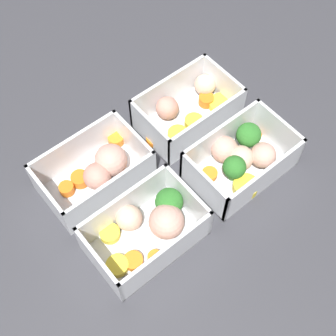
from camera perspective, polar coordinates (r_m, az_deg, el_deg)
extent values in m
plane|color=#38383D|center=(0.71, 0.00, -0.93)|extent=(4.00, 4.00, 0.00)
cube|color=white|center=(0.77, 2.34, 5.90)|extent=(0.15, 0.10, 0.00)
cube|color=white|center=(0.77, 0.10, 9.42)|extent=(0.15, 0.01, 0.06)
cube|color=white|center=(0.72, 4.86, 5.01)|extent=(0.15, 0.01, 0.06)
cube|color=white|center=(0.78, 6.67, 9.99)|extent=(0.01, 0.10, 0.06)
cube|color=white|center=(0.71, -2.15, 4.29)|extent=(0.01, 0.10, 0.06)
sphere|color=beige|center=(0.79, 4.55, 10.10)|extent=(0.04, 0.04, 0.04)
cylinder|color=yellow|center=(0.75, 3.17, 5.52)|extent=(0.04, 0.04, 0.02)
sphere|color=tan|center=(0.75, -0.08, 7.32)|extent=(0.04, 0.04, 0.04)
cylinder|color=orange|center=(0.74, -1.56, 3.63)|extent=(0.04, 0.04, 0.01)
cylinder|color=orange|center=(0.78, 4.67, 8.26)|extent=(0.03, 0.03, 0.02)
cylinder|color=yellow|center=(0.74, 1.21, 3.98)|extent=(0.04, 0.04, 0.02)
cylinder|color=yellow|center=(0.78, 6.45, 7.76)|extent=(0.05, 0.05, 0.01)
cube|color=white|center=(0.71, -8.77, -1.57)|extent=(0.15, 0.10, 0.00)
cube|color=white|center=(0.71, -11.23, 2.18)|extent=(0.15, 0.01, 0.06)
cube|color=white|center=(0.66, -6.80, -3.03)|extent=(0.15, 0.01, 0.06)
cube|color=white|center=(0.70, -4.11, 2.99)|extent=(0.01, 0.10, 0.06)
cube|color=white|center=(0.67, -14.29, -3.80)|extent=(0.01, 0.10, 0.06)
sphere|color=#D19E8C|center=(0.70, -6.98, 0.98)|extent=(0.06, 0.06, 0.05)
cylinder|color=orange|center=(0.70, -3.96, -0.57)|extent=(0.03, 0.03, 0.01)
sphere|color=tan|center=(0.69, -8.62, -0.99)|extent=(0.06, 0.06, 0.04)
cylinder|color=orange|center=(0.70, -12.25, -2.49)|extent=(0.03, 0.03, 0.01)
cylinder|color=orange|center=(0.71, -10.68, -1.34)|extent=(0.04, 0.04, 0.02)
cylinder|color=orange|center=(0.74, -6.36, 3.50)|extent=(0.04, 0.04, 0.01)
cube|color=white|center=(0.72, 8.63, -0.12)|extent=(0.15, 0.10, 0.00)
cube|color=white|center=(0.71, 6.34, 3.62)|extent=(0.15, 0.01, 0.06)
cube|color=white|center=(0.68, 11.67, -1.44)|extent=(0.15, 0.01, 0.06)
cube|color=white|center=(0.73, 13.13, 4.27)|extent=(0.01, 0.10, 0.06)
cube|color=white|center=(0.67, 4.35, -2.31)|extent=(0.01, 0.10, 0.06)
sphere|color=beige|center=(0.71, 8.86, 1.21)|extent=(0.05, 0.05, 0.04)
cylinder|color=yellow|center=(0.70, 9.44, -2.22)|extent=(0.05, 0.05, 0.01)
cylinder|color=#407A37|center=(0.70, 7.89, -0.79)|extent=(0.01, 0.01, 0.02)
sphere|color=#2D7228|center=(0.69, 8.10, 0.10)|extent=(0.03, 0.03, 0.03)
sphere|color=#D19E8C|center=(0.71, 6.92, 2.27)|extent=(0.06, 0.06, 0.04)
sphere|color=#D19E8C|center=(0.71, 11.50, 1.54)|extent=(0.06, 0.06, 0.04)
cylinder|color=orange|center=(0.75, 10.59, 3.89)|extent=(0.02, 0.02, 0.01)
cylinder|color=#407A37|center=(0.74, 9.57, 3.09)|extent=(0.01, 0.01, 0.01)
sphere|color=#2D7228|center=(0.72, 9.80, 4.00)|extent=(0.04, 0.04, 0.04)
cylinder|color=orange|center=(0.70, 5.08, -0.75)|extent=(0.03, 0.03, 0.01)
cube|color=white|center=(0.66, -2.73, -8.66)|extent=(0.15, 0.10, 0.00)
cube|color=white|center=(0.65, -5.38, -4.68)|extent=(0.15, 0.01, 0.06)
cube|color=white|center=(0.62, -0.12, -10.71)|extent=(0.15, 0.01, 0.06)
cube|color=white|center=(0.66, 2.34, -3.81)|extent=(0.01, 0.10, 0.06)
cube|color=white|center=(0.62, -8.39, -11.58)|extent=(0.01, 0.10, 0.06)
cylinder|color=#407A37|center=(0.67, 0.12, -4.98)|extent=(0.01, 0.01, 0.01)
sphere|color=#2D7228|center=(0.65, 0.13, -4.14)|extent=(0.04, 0.04, 0.04)
sphere|color=#D19E8C|center=(0.64, -0.18, -6.55)|extent=(0.06, 0.06, 0.05)
sphere|color=beige|center=(0.65, -4.76, -6.09)|extent=(0.05, 0.05, 0.04)
cylinder|color=yellow|center=(0.64, -6.20, -11.75)|extent=(0.04, 0.04, 0.01)
cylinder|color=orange|center=(0.64, -1.57, -10.88)|extent=(0.02, 0.02, 0.01)
cylinder|color=yellow|center=(0.66, -7.09, -7.95)|extent=(0.04, 0.04, 0.01)
cylinder|color=orange|center=(0.64, -4.24, -11.22)|extent=(0.03, 0.03, 0.01)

